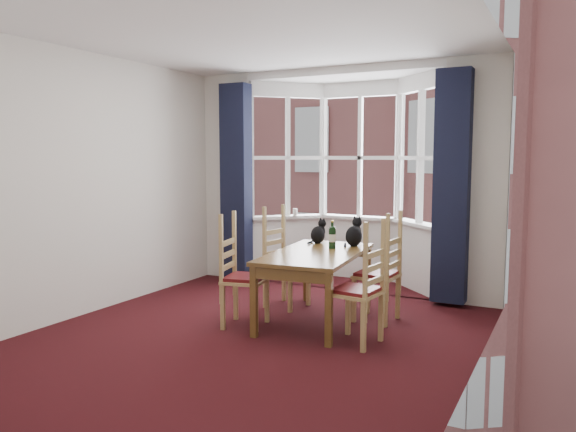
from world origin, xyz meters
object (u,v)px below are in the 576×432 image
Objects in this scene: dining_table at (316,259)px; wine_bottle at (332,236)px; chair_right_near at (365,294)px; candle_tall at (295,212)px; cat_right at (354,234)px; chair_left_near at (237,279)px; chair_right_far at (385,276)px; cat_left at (318,233)px; chair_left_far at (280,264)px.

wine_bottle is at bearing 78.70° from dining_table.
candle_tall reaches higher than chair_right_near.
candle_tall is (-1.32, 1.20, 0.08)m from cat_right.
candle_tall reaches higher than dining_table.
chair_right_far is (1.28, 0.80, 0.00)m from chair_left_near.
cat_right reaches higher than cat_left.
chair_right_far is (-0.06, 0.78, 0.00)m from chair_right_near.
dining_table is at bearing -155.60° from chair_right_far.
chair_left_near is (-0.64, -0.51, -0.17)m from dining_table.
chair_left_near is 1.20m from cat_left.
candle_tall is (-1.12, 1.76, 0.28)m from dining_table.
chair_right_far is at bearing -31.05° from cat_right.
chair_left_far is at bearing 146.84° from chair_right_near.
dining_table is at bearing 144.92° from chair_right_near.
chair_right_far is 8.69× the size of candle_tall.
chair_right_near is 3.07× the size of wine_bottle.
candle_tall is at bearing 101.77° from chair_left_near.
chair_right_far is at bearing 0.64° from wine_bottle.
chair_right_near reaches higher than dining_table.
chair_right_near is at bearing -35.08° from dining_table.
cat_right is 1.12× the size of wine_bottle.
cat_left reaches higher than chair_left_near.
chair_left_near is 1.12m from wine_bottle.
cat_right is (-0.50, 1.05, 0.37)m from chair_right_near.
dining_table is 4.85× the size of cat_right.
dining_table is 0.73m from chair_left_far.
chair_left_near is at bearing -78.23° from candle_tall.
dining_table is 2.10m from candle_tall.
cat_right is 3.18× the size of candle_tall.
cat_right is at bearing 115.42° from chair_right_near.
chair_left_near is at bearing -92.16° from chair_left_far.
chair_left_far is 1.55m from candle_tall.
chair_left_far is at bearing 149.15° from dining_table.
chair_left_near is at bearing -148.03° from chair_right_far.
cat_left is at bearing 163.27° from chair_right_far.
chair_left_far is 0.77m from wine_bottle.
cat_right is at bearing 13.10° from chair_left_far.
chair_left_near is at bearing -131.37° from wine_bottle.
candle_tall is at bearing 140.16° from chair_right_far.
chair_right_near is 3.14× the size of cat_left.
cat_left is (-0.92, 1.04, 0.36)m from chair_right_near.
chair_right_near is (1.31, -0.86, 0.00)m from chair_left_far.
chair_right_near is at bearing -33.16° from chair_left_far.
candle_tall is at bearing 122.43° from dining_table.
candle_tall is (-1.76, 1.46, 0.45)m from chair_right_far.
cat_right reaches higher than chair_right_far.
chair_left_near is 1.51m from chair_right_far.
chair_right_far is at bearing -3.38° from chair_left_far.
candle_tall is (-0.47, 2.27, 0.45)m from chair_left_near.
candle_tall reaches higher than chair_left_near.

